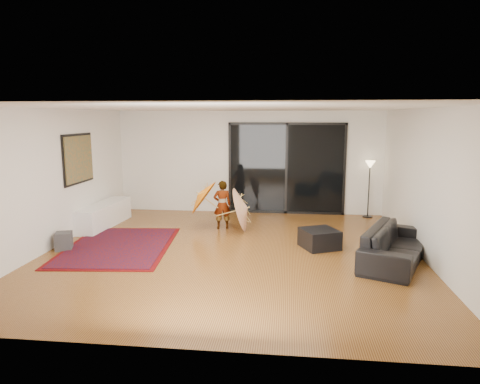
# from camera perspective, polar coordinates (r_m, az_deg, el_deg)

# --- Properties ---
(floor) EXTENTS (7.00, 7.00, 0.00)m
(floor) POSITION_cam_1_polar(r_m,az_deg,el_deg) (8.24, -1.14, -7.99)
(floor) COLOR brown
(floor) RESTS_ON ground
(ceiling) EXTENTS (7.00, 7.00, 0.00)m
(ceiling) POSITION_cam_1_polar(r_m,az_deg,el_deg) (7.84, -1.21, 11.14)
(ceiling) COLOR white
(ceiling) RESTS_ON wall_back
(wall_back) EXTENTS (7.00, 0.00, 7.00)m
(wall_back) POSITION_cam_1_polar(r_m,az_deg,el_deg) (11.38, 1.16, 3.97)
(wall_back) COLOR silver
(wall_back) RESTS_ON floor
(wall_front) EXTENTS (7.00, 0.00, 7.00)m
(wall_front) POSITION_cam_1_polar(r_m,az_deg,el_deg) (4.55, -7.04, -5.27)
(wall_front) COLOR silver
(wall_front) RESTS_ON floor
(wall_left) EXTENTS (0.00, 7.00, 7.00)m
(wall_left) POSITION_cam_1_polar(r_m,az_deg,el_deg) (9.08, -23.66, 1.60)
(wall_left) COLOR silver
(wall_left) RESTS_ON floor
(wall_right) EXTENTS (0.00, 7.00, 7.00)m
(wall_right) POSITION_cam_1_polar(r_m,az_deg,el_deg) (8.23, 23.74, 0.81)
(wall_right) COLOR silver
(wall_right) RESTS_ON floor
(sliding_door) EXTENTS (3.06, 0.07, 2.40)m
(sliding_door) POSITION_cam_1_polar(r_m,az_deg,el_deg) (11.32, 6.20, 3.11)
(sliding_door) COLOR black
(sliding_door) RESTS_ON wall_back
(painting) EXTENTS (0.04, 1.28, 1.08)m
(painting) POSITION_cam_1_polar(r_m,az_deg,el_deg) (9.90, -20.72, 4.17)
(painting) COLOR black
(painting) RESTS_ON wall_left
(media_console) EXTENTS (0.61, 1.96, 0.54)m
(media_console) POSITION_cam_1_polar(r_m,az_deg,el_deg) (10.57, -17.69, -2.91)
(media_console) COLOR white
(media_console) RESTS_ON floor
(speaker) EXTENTS (0.39, 0.39, 0.34)m
(speaker) POSITION_cam_1_polar(r_m,az_deg,el_deg) (9.00, -22.45, -6.06)
(speaker) COLOR #424244
(speaker) RESTS_ON floor
(persian_rug) EXTENTS (2.24, 2.96, 0.02)m
(persian_rug) POSITION_cam_1_polar(r_m,az_deg,el_deg) (8.88, -15.86, -6.97)
(persian_rug) COLOR #550709
(persian_rug) RESTS_ON floor
(sofa) EXTENTS (1.64, 2.31, 0.63)m
(sofa) POSITION_cam_1_polar(r_m,az_deg,el_deg) (8.07, 19.99, -6.65)
(sofa) COLOR black
(sofa) RESTS_ON floor
(ottoman) EXTENTS (0.86, 0.86, 0.37)m
(ottoman) POSITION_cam_1_polar(r_m,az_deg,el_deg) (8.58, 10.55, -6.13)
(ottoman) COLOR black
(ottoman) RESTS_ON floor
(floor_lamp) EXTENTS (0.25, 0.25, 1.46)m
(floor_lamp) POSITION_cam_1_polar(r_m,az_deg,el_deg) (11.29, 16.91, 2.46)
(floor_lamp) COLOR black
(floor_lamp) RESTS_ON floor
(child) EXTENTS (0.46, 0.36, 1.12)m
(child) POSITION_cam_1_polar(r_m,az_deg,el_deg) (9.80, -2.39, -1.70)
(child) COLOR #999999
(child) RESTS_ON floor
(parasol_orange) EXTENTS (0.67, 0.92, 0.91)m
(parasol_orange) POSITION_cam_1_polar(r_m,az_deg,el_deg) (9.82, -5.61, -0.67)
(parasol_orange) COLOR orange
(parasol_orange) RESTS_ON child
(parasol_white) EXTENTS (0.53, 1.00, 1.02)m
(parasol_white) POSITION_cam_1_polar(r_m,az_deg,el_deg) (9.60, 1.02, -2.28)
(parasol_white) COLOR silver
(parasol_white) RESTS_ON floor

